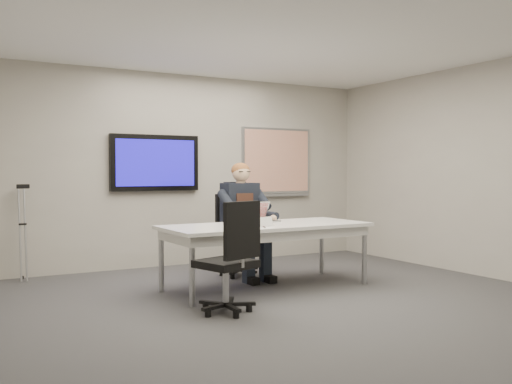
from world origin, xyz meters
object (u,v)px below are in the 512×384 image
office_chair_far (237,250)px  seated_person (247,232)px  laptop (262,217)px  conference_table (266,231)px  office_chair_near (229,278)px

office_chair_far → seated_person: size_ratio=0.72×
seated_person → laptop: (0.02, -0.34, 0.22)m
conference_table → office_chair_near: bearing=-137.7°
office_chair_far → conference_table: bearing=-100.0°
conference_table → laptop: 0.34m
conference_table → office_chair_far: (0.08, 0.90, -0.33)m
office_chair_near → seated_person: bearing=-140.3°
conference_table → office_chair_far: 0.96m
office_chair_far → office_chair_near: size_ratio=0.99×
seated_person → laptop: bearing=-88.1°
conference_table → office_chair_near: (-0.93, -0.88, -0.33)m
conference_table → laptop: laptop is taller
conference_table → seated_person: size_ratio=1.66×
conference_table → office_chair_near: 1.32m
conference_table → laptop: bearing=68.7°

